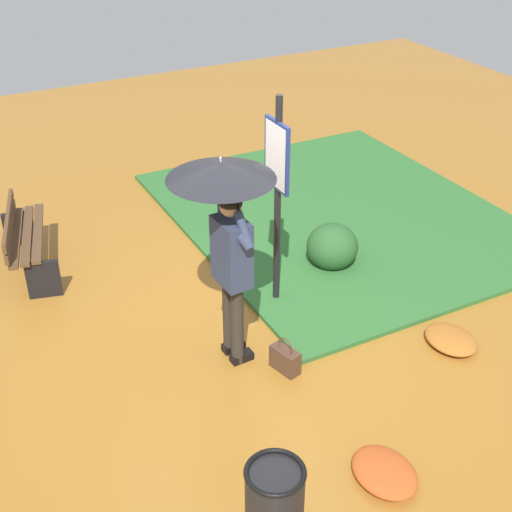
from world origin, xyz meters
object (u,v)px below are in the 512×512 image
handbag (285,359)px  park_bench (24,240)px  info_sign_post (277,180)px  person_with_umbrella (226,211)px

handbag → park_bench: (2.94, 1.75, 0.28)m
info_sign_post → park_bench: (1.88, 2.23, -1.04)m
park_bench → handbag: bearing=-149.2°
info_sign_post → handbag: info_sign_post is taller
handbag → info_sign_post: bearing=-24.3°
park_bench → info_sign_post: bearing=-130.1°
person_with_umbrella → info_sign_post: 1.01m
info_sign_post → park_bench: 3.10m
person_with_umbrella → park_bench: person_with_umbrella is taller
handbag → person_with_umbrella: bearing=35.7°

